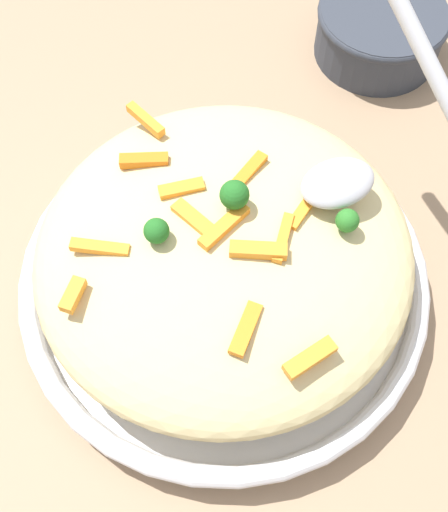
{
  "coord_description": "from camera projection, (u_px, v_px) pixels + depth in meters",
  "views": [
    {
      "loc": [
        0.1,
        0.21,
        0.49
      ],
      "look_at": [
        0.0,
        0.0,
        0.06
      ],
      "focal_mm": 45.75,
      "sensor_mm": 36.0,
      "label": 1
    }
  ],
  "objects": [
    {
      "name": "ground_plane",
      "position": [
        224.0,
        291.0,
        0.54
      ],
      "size": [
        2.4,
        2.4,
        0.0
      ],
      "primitive_type": "plane",
      "color": "#9E7F60"
    },
    {
      "name": "pasta_mound",
      "position": [
        224.0,
        252.0,
        0.48
      ],
      "size": [
        0.28,
        0.28,
        0.07
      ],
      "primitive_type": "ellipsoid",
      "color": "#DBC689",
      "rests_on": "serving_bowl"
    },
    {
      "name": "broccoli_floret_2",
      "position": [
        156.0,
        231.0,
        0.44
      ],
      "size": [
        0.02,
        0.02,
        0.02
      ],
      "color": "#205B1C",
      "rests_on": "pasta_mound"
    },
    {
      "name": "carrot_piece_6",
      "position": [
        258.0,
        250.0,
        0.44
      ],
      "size": [
        0.04,
        0.03,
        0.01
      ],
      "primitive_type": "cube",
      "rotation": [
        0.0,
        0.0,
        5.77
      ],
      "color": "orange",
      "rests_on": "pasta_mound"
    },
    {
      "name": "carrot_piece_10",
      "position": [
        246.0,
        329.0,
        0.42
      ],
      "size": [
        0.03,
        0.03,
        0.01
      ],
      "primitive_type": "cube",
      "rotation": [
        0.0,
        0.0,
        0.74
      ],
      "color": "orange",
      "rests_on": "pasta_mound"
    },
    {
      "name": "companion_bowl",
      "position": [
        380.0,
        29.0,
        0.64
      ],
      "size": [
        0.13,
        0.13,
        0.05
      ],
      "color": "#333842",
      "rests_on": "ground_plane"
    },
    {
      "name": "carrot_piece_5",
      "position": [
        221.0,
        231.0,
        0.45
      ],
      "size": [
        0.04,
        0.02,
        0.01
      ],
      "primitive_type": "cube",
      "rotation": [
        0.0,
        0.0,
        3.5
      ],
      "color": "orange",
      "rests_on": "pasta_mound"
    },
    {
      "name": "carrot_piece_11",
      "position": [
        144.0,
        160.0,
        0.48
      ],
      "size": [
        0.04,
        0.02,
        0.01
      ],
      "primitive_type": "cube",
      "rotation": [
        0.0,
        0.0,
        2.73
      ],
      "color": "orange",
      "rests_on": "pasta_mound"
    },
    {
      "name": "carrot_piece_2",
      "position": [
        72.0,
        294.0,
        0.43
      ],
      "size": [
        0.02,
        0.02,
        0.01
      ],
      "primitive_type": "cube",
      "rotation": [
        0.0,
        0.0,
        0.8
      ],
      "color": "orange",
      "rests_on": "pasta_mound"
    },
    {
      "name": "carrot_piece_12",
      "position": [
        283.0,
        238.0,
        0.45
      ],
      "size": [
        0.03,
        0.03,
        0.01
      ],
      "primitive_type": "cube",
      "rotation": [
        0.0,
        0.0,
        3.99
      ],
      "color": "orange",
      "rests_on": "pasta_mound"
    },
    {
      "name": "carrot_piece_9",
      "position": [
        247.0,
        173.0,
        0.48
      ],
      "size": [
        0.04,
        0.03,
        0.01
      ],
      "primitive_type": "cube",
      "rotation": [
        0.0,
        0.0,
        0.49
      ],
      "color": "orange",
      "rests_on": "pasta_mound"
    },
    {
      "name": "serving_spoon",
      "position": [
        379.0,
        148.0,
        0.45
      ],
      "size": [
        0.12,
        0.17,
        0.1
      ],
      "color": "#B7B7BC",
      "rests_on": "pasta_mound"
    },
    {
      "name": "serving_bowl",
      "position": [
        224.0,
        280.0,
        0.52
      ],
      "size": [
        0.32,
        0.32,
        0.04
      ],
      "color": "silver",
      "rests_on": "ground_plane"
    },
    {
      "name": "carrot_piece_4",
      "position": [
        310.0,
        358.0,
        0.41
      ],
      "size": [
        0.04,
        0.02,
        0.01
      ],
      "primitive_type": "cube",
      "rotation": [
        0.0,
        0.0,
        3.27
      ],
      "color": "orange",
      "rests_on": "pasta_mound"
    },
    {
      "name": "carrot_piece_8",
      "position": [
        182.0,
        188.0,
        0.47
      ],
      "size": [
        0.03,
        0.02,
        0.01
      ],
      "primitive_type": "cube",
      "rotation": [
        0.0,
        0.0,
        2.94
      ],
      "color": "orange",
      "rests_on": "pasta_mound"
    },
    {
      "name": "broccoli_floret_1",
      "position": [
        234.0,
        195.0,
        0.45
      ],
      "size": [
        0.02,
        0.02,
        0.03
      ],
      "color": "#205B1C",
      "rests_on": "pasta_mound"
    },
    {
      "name": "carrot_piece_7",
      "position": [
        146.0,
        120.0,
        0.5
      ],
      "size": [
        0.02,
        0.04,
        0.01
      ],
      "primitive_type": "cube",
      "rotation": [
        0.0,
        0.0,
        5.02
      ],
      "color": "orange",
      "rests_on": "pasta_mound"
    },
    {
      "name": "carrot_piece_1",
      "position": [
        305.0,
        207.0,
        0.46
      ],
      "size": [
        0.04,
        0.03,
        0.01
      ],
      "primitive_type": "cube",
      "rotation": [
        0.0,
        0.0,
        3.69
      ],
      "color": "orange",
      "rests_on": "pasta_mound"
    },
    {
      "name": "carrot_piece_0",
      "position": [
        192.0,
        217.0,
        0.45
      ],
      "size": [
        0.02,
        0.03,
        0.01
      ],
      "primitive_type": "cube",
      "rotation": [
        0.0,
        0.0,
        5.06
      ],
      "color": "orange",
      "rests_on": "pasta_mound"
    },
    {
      "name": "broccoli_floret_0",
      "position": [
        347.0,
        221.0,
        0.45
      ],
      "size": [
        0.02,
        0.02,
        0.02
      ],
      "color": "#296820",
      "rests_on": "pasta_mound"
    },
    {
      "name": "carrot_piece_3",
      "position": [
        100.0,
        248.0,
        0.45
      ],
      "size": [
        0.04,
        0.03,
        0.01
      ],
      "primitive_type": "cube",
      "rotation": [
        0.0,
        0.0,
        5.69
      ],
      "color": "orange",
      "rests_on": "pasta_mound"
    }
  ]
}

